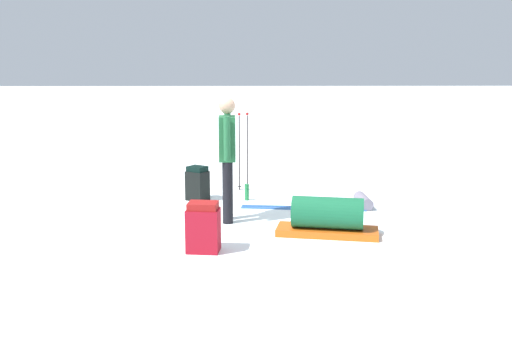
{
  "coord_description": "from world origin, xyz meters",
  "views": [
    {
      "loc": [
        0.12,
        8.06,
        2.21
      ],
      "look_at": [
        0.0,
        0.0,
        0.7
      ],
      "focal_mm": 41.36,
      "sensor_mm": 36.0,
      "label": 1
    }
  ],
  "objects_px": {
    "ski_poles_planted_near": "(243,147)",
    "sleeping_mat_rolled": "(363,201)",
    "thermos_bottle": "(247,192)",
    "ski_pair_near": "(303,208)",
    "skier_standing": "(227,153)",
    "backpack_bright": "(197,184)",
    "gear_sled": "(327,218)",
    "backpack_large_dark": "(203,228)"
  },
  "relations": [
    {
      "from": "gear_sled",
      "to": "ski_pair_near",
      "type": "bearing_deg",
      "value": -82.27
    },
    {
      "from": "thermos_bottle",
      "to": "gear_sled",
      "type": "bearing_deg",
      "value": 118.54
    },
    {
      "from": "ski_pair_near",
      "to": "gear_sled",
      "type": "bearing_deg",
      "value": 97.73
    },
    {
      "from": "ski_pair_near",
      "to": "backpack_bright",
      "type": "distance_m",
      "value": 1.74
    },
    {
      "from": "gear_sled",
      "to": "thermos_bottle",
      "type": "xyz_separation_m",
      "value": [
        1.02,
        -1.88,
        -0.09
      ]
    },
    {
      "from": "ski_pair_near",
      "to": "sleeping_mat_rolled",
      "type": "bearing_deg",
      "value": -173.29
    },
    {
      "from": "skier_standing",
      "to": "ski_poles_planted_near",
      "type": "distance_m",
      "value": 1.99
    },
    {
      "from": "backpack_bright",
      "to": "sleeping_mat_rolled",
      "type": "distance_m",
      "value": 2.59
    },
    {
      "from": "backpack_large_dark",
      "to": "sleeping_mat_rolled",
      "type": "bearing_deg",
      "value": -137.71
    },
    {
      "from": "backpack_bright",
      "to": "skier_standing",
      "type": "bearing_deg",
      "value": 112.78
    },
    {
      "from": "ski_poles_planted_near",
      "to": "thermos_bottle",
      "type": "distance_m",
      "value": 0.96
    },
    {
      "from": "skier_standing",
      "to": "sleeping_mat_rolled",
      "type": "bearing_deg",
      "value": -159.14
    },
    {
      "from": "sleeping_mat_rolled",
      "to": "thermos_bottle",
      "type": "xyz_separation_m",
      "value": [
        1.76,
        -0.44,
        0.04
      ]
    },
    {
      "from": "backpack_large_dark",
      "to": "gear_sled",
      "type": "distance_m",
      "value": 1.65
    },
    {
      "from": "skier_standing",
      "to": "ski_poles_planted_near",
      "type": "height_order",
      "value": "skier_standing"
    },
    {
      "from": "skier_standing",
      "to": "ski_pair_near",
      "type": "bearing_deg",
      "value": -149.0
    },
    {
      "from": "thermos_bottle",
      "to": "backpack_bright",
      "type": "bearing_deg",
      "value": -1.51
    },
    {
      "from": "thermos_bottle",
      "to": "skier_standing",
      "type": "bearing_deg",
      "value": 77.92
    },
    {
      "from": "backpack_large_dark",
      "to": "sleeping_mat_rolled",
      "type": "relative_size",
      "value": 1.06
    },
    {
      "from": "ski_pair_near",
      "to": "sleeping_mat_rolled",
      "type": "distance_m",
      "value": 0.93
    },
    {
      "from": "backpack_large_dark",
      "to": "sleeping_mat_rolled",
      "type": "xyz_separation_m",
      "value": [
        -2.27,
        -2.06,
        -0.2
      ]
    },
    {
      "from": "ski_poles_planted_near",
      "to": "thermos_bottle",
      "type": "relative_size",
      "value": 5.08
    },
    {
      "from": "backpack_bright",
      "to": "ski_poles_planted_near",
      "type": "distance_m",
      "value": 1.13
    },
    {
      "from": "skier_standing",
      "to": "ski_pair_near",
      "type": "relative_size",
      "value": 0.91
    },
    {
      "from": "skier_standing",
      "to": "backpack_bright",
      "type": "bearing_deg",
      "value": -67.22
    },
    {
      "from": "skier_standing",
      "to": "thermos_bottle",
      "type": "xyz_separation_m",
      "value": [
        -0.26,
        -1.22,
        -0.82
      ]
    },
    {
      "from": "ski_poles_planted_near",
      "to": "thermos_bottle",
      "type": "xyz_separation_m",
      "value": [
        -0.06,
        0.75,
        -0.6
      ]
    },
    {
      "from": "ski_poles_planted_near",
      "to": "sleeping_mat_rolled",
      "type": "height_order",
      "value": "ski_poles_planted_near"
    },
    {
      "from": "backpack_large_dark",
      "to": "thermos_bottle",
      "type": "bearing_deg",
      "value": -101.36
    },
    {
      "from": "backpack_large_dark",
      "to": "gear_sled",
      "type": "bearing_deg",
      "value": -157.69
    },
    {
      "from": "backpack_bright",
      "to": "thermos_bottle",
      "type": "bearing_deg",
      "value": 178.49
    },
    {
      "from": "gear_sled",
      "to": "thermos_bottle",
      "type": "distance_m",
      "value": 2.14
    },
    {
      "from": "backpack_large_dark",
      "to": "ski_poles_planted_near",
      "type": "distance_m",
      "value": 3.32
    },
    {
      "from": "backpack_bright",
      "to": "sleeping_mat_rolled",
      "type": "xyz_separation_m",
      "value": [
        -2.54,
        0.47,
        -0.18
      ]
    },
    {
      "from": "gear_sled",
      "to": "sleeping_mat_rolled",
      "type": "relative_size",
      "value": 2.44
    },
    {
      "from": "skier_standing",
      "to": "ski_poles_planted_near",
      "type": "bearing_deg",
      "value": -95.9
    },
    {
      "from": "skier_standing",
      "to": "ski_poles_planted_near",
      "type": "relative_size",
      "value": 1.29
    },
    {
      "from": "ski_pair_near",
      "to": "skier_standing",
      "type": "bearing_deg",
      "value": 31.0
    },
    {
      "from": "ski_pair_near",
      "to": "sleeping_mat_rolled",
      "type": "xyz_separation_m",
      "value": [
        -0.92,
        -0.11,
        0.08
      ]
    },
    {
      "from": "backpack_large_dark",
      "to": "skier_standing",
      "type": "bearing_deg",
      "value": -100.69
    },
    {
      "from": "thermos_bottle",
      "to": "ski_pair_near",
      "type": "bearing_deg",
      "value": 146.72
    },
    {
      "from": "skier_standing",
      "to": "sleeping_mat_rolled",
      "type": "height_order",
      "value": "skier_standing"
    }
  ]
}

